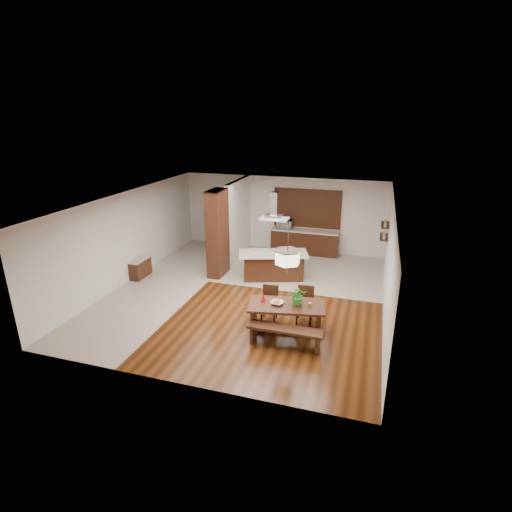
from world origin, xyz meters
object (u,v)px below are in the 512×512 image
(pendant_lantern, at_px, (288,248))
(island_cup, at_px, (285,253))
(dining_chair_left, at_px, (269,304))
(dining_bench, at_px, (285,337))
(hallway_console, at_px, (140,268))
(dining_chair_right, at_px, (305,305))
(dining_table, at_px, (286,312))
(kitchen_island, at_px, (273,265))
(range_hood, at_px, (274,206))
(microwave, at_px, (285,224))
(foliage_plant, at_px, (298,295))
(fruit_bowl, at_px, (277,303))

(pendant_lantern, xyz_separation_m, island_cup, (-0.77, 3.17, -1.28))
(dining_chair_left, bearing_deg, dining_bench, -62.81)
(hallway_console, relative_size, dining_chair_right, 0.91)
(dining_table, bearing_deg, kitchen_island, 109.91)
(kitchen_island, distance_m, range_hood, 1.99)
(kitchen_island, distance_m, microwave, 2.93)
(hallway_console, height_order, kitchen_island, kitchen_island)
(dining_chair_left, relative_size, dining_chair_right, 0.97)
(dining_table, xyz_separation_m, dining_chair_left, (-0.56, 0.47, -0.09))
(dining_table, height_order, dining_bench, dining_table)
(dining_chair_right, xyz_separation_m, microwave, (-1.82, 5.46, 0.63))
(dining_bench, xyz_separation_m, kitchen_island, (-1.30, 3.91, 0.22))
(dining_bench, bearing_deg, kitchen_island, 108.42)
(pendant_lantern, height_order, microwave, pendant_lantern)
(dining_chair_right, bearing_deg, microwave, 104.85)
(hallway_console, xyz_separation_m, pendant_lantern, (5.46, -2.07, 1.93))
(microwave, bearing_deg, dining_chair_left, -76.78)
(dining_bench, bearing_deg, dining_chair_right, 80.14)
(dining_chair_right, relative_size, foliage_plant, 1.97)
(range_hood, height_order, microwave, range_hood)
(kitchen_island, bearing_deg, pendant_lantern, -88.77)
(dining_bench, xyz_separation_m, foliage_plant, (0.15, 0.74, 0.77))
(dining_chair_right, bearing_deg, kitchen_island, 116.77)
(dining_table, relative_size, island_cup, 15.18)
(hallway_console, relative_size, foliage_plant, 1.79)
(hallway_console, height_order, range_hood, range_hood)
(fruit_bowl, height_order, island_cup, island_cup)
(dining_table, relative_size, fruit_bowl, 6.49)
(foliage_plant, distance_m, microwave, 6.27)
(dining_bench, bearing_deg, island_cup, 103.13)
(pendant_lantern, xyz_separation_m, microwave, (-1.47, 6.10, -1.13))
(dining_table, distance_m, range_hood, 3.95)
(dining_chair_left, distance_m, island_cup, 2.75)
(pendant_lantern, distance_m, fruit_bowl, 1.45)
(dining_chair_right, xyz_separation_m, pendant_lantern, (-0.35, -0.64, 1.76))
(kitchen_island, bearing_deg, dining_chair_left, -96.16)
(pendant_lantern, bearing_deg, island_cup, 103.63)
(microwave, bearing_deg, dining_bench, -72.68)
(pendant_lantern, bearing_deg, fruit_bowl, -164.26)
(dining_chair_right, relative_size, fruit_bowl, 3.16)
(dining_table, bearing_deg, foliage_plant, 15.87)
(island_cup, bearing_deg, dining_chair_right, -66.12)
(dining_table, xyz_separation_m, foliage_plant, (0.27, 0.08, 0.45))
(fruit_bowl, distance_m, microwave, 6.29)
(hallway_console, bearing_deg, pendant_lantern, -20.79)
(fruit_bowl, xyz_separation_m, range_hood, (-0.96, 3.32, 1.66))
(hallway_console, relative_size, island_cup, 6.71)
(fruit_bowl, height_order, microwave, microwave)
(range_hood, bearing_deg, dining_chair_right, -59.69)
(dining_table, xyz_separation_m, island_cup, (-0.77, 3.17, 0.40))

